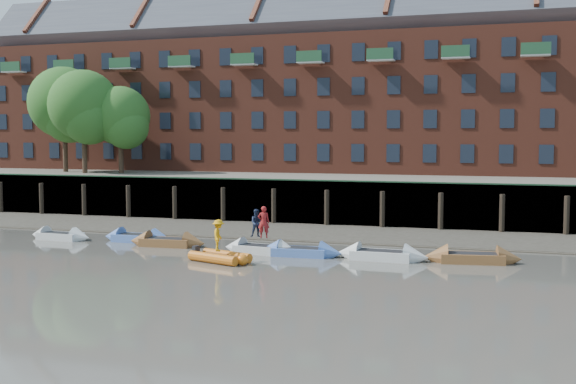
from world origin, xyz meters
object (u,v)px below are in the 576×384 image
at_px(rowboat_0, 60,236).
at_px(person_rib_crew, 218,235).
at_px(rowboat_6, 472,258).
at_px(person_rower_b, 257,223).
at_px(rowboat_2, 167,242).
at_px(rowboat_5, 382,255).
at_px(rib_tender, 222,257).
at_px(rowboat_3, 261,249).
at_px(rowboat_4, 300,252).
at_px(rowboat_1, 138,238).
at_px(person_rower_a, 264,222).

relative_size(rowboat_0, person_rib_crew, 2.67).
height_order(rowboat_6, person_rower_b, person_rower_b).
distance_m(rowboat_0, rowboat_2, 7.63).
xyz_separation_m(rowboat_5, person_rib_crew, (-7.90, -3.11, 1.12)).
bearing_deg(rowboat_2, rib_tender, -40.21).
xyz_separation_m(rowboat_3, rowboat_4, (2.31, -0.16, 0.00)).
relative_size(rowboat_3, rib_tender, 1.33).
relative_size(rowboat_1, person_rower_b, 3.00).
relative_size(rowboat_0, person_rower_a, 2.49).
xyz_separation_m(rowboat_1, rowboat_4, (10.95, -1.92, -0.00)).
height_order(rowboat_0, person_rower_a, person_rower_a).
xyz_separation_m(rowboat_0, rowboat_3, (13.73, -1.15, 0.01)).
height_order(rowboat_2, rowboat_6, rowboat_6).
xyz_separation_m(person_rower_b, person_rib_crew, (-0.90, -3.27, -0.28)).
distance_m(rowboat_6, person_rib_crew, 13.03).
relative_size(rowboat_1, rib_tender, 1.34).
relative_size(rowboat_4, rowboat_5, 0.94).
bearing_deg(rowboat_6, rowboat_4, 176.28).
height_order(rowboat_2, rowboat_4, rowboat_2).
bearing_deg(person_rower_a, person_rib_crew, 47.97).
height_order(rowboat_5, rowboat_6, rowboat_6).
bearing_deg(rowboat_0, rowboat_1, 10.08).
bearing_deg(rowboat_6, person_rib_crew, -171.89).
height_order(rowboat_4, person_rower_a, person_rower_a).
xyz_separation_m(rowboat_3, rowboat_6, (11.27, 0.57, 0.02)).
relative_size(rowboat_5, person_rower_b, 3.17).
distance_m(person_rower_a, person_rib_crew, 3.35).
bearing_deg(rib_tender, rowboat_1, 167.06).
bearing_deg(person_rib_crew, rowboat_0, 56.87).
bearing_deg(rowboat_4, rowboat_0, 173.35).
height_order(rib_tender, person_rower_b, person_rower_b).
relative_size(rowboat_0, rowboat_2, 0.92).
height_order(rowboat_6, person_rower_a, person_rower_a).
height_order(rowboat_0, person_rib_crew, person_rib_crew).
xyz_separation_m(person_rower_a, person_rib_crew, (-1.38, -3.03, -0.39)).
bearing_deg(person_rower_a, rowboat_5, 163.18).
relative_size(person_rower_b, person_rib_crew, 0.95).
xyz_separation_m(rowboat_6, person_rower_a, (-11.07, -0.65, 1.51)).
bearing_deg(person_rib_crew, rib_tender, -116.80).
bearing_deg(rowboat_1, rowboat_3, -9.26).
distance_m(rowboat_0, rowboat_6, 25.01).
distance_m(rowboat_1, person_rower_b, 8.64).
bearing_deg(person_rib_crew, rowboat_5, -82.92).
bearing_deg(rowboat_2, rowboat_5, -6.33).
distance_m(rowboat_5, rib_tender, 8.32).
xyz_separation_m(rowboat_2, person_rib_crew, (4.94, -3.87, 1.13)).
height_order(rowboat_1, rowboat_5, rowboat_5).
bearing_deg(person_rower_b, person_rower_a, -50.54).
bearing_deg(rib_tender, rowboat_3, 92.54).
bearing_deg(rowboat_5, rowboat_3, -177.78).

